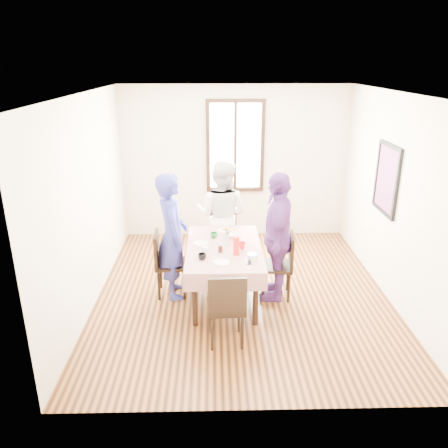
% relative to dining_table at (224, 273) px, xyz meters
% --- Properties ---
extents(ground, '(4.50, 4.50, 0.00)m').
position_rel_dining_table_xyz_m(ground, '(0.26, 0.15, -0.38)').
color(ground, black).
rests_on(ground, ground).
extents(back_wall, '(4.00, 0.00, 4.00)m').
position_rel_dining_table_xyz_m(back_wall, '(0.26, 2.40, 0.98)').
color(back_wall, beige).
rests_on(back_wall, ground).
extents(right_wall, '(0.00, 4.50, 4.50)m').
position_rel_dining_table_xyz_m(right_wall, '(2.26, 0.15, 0.98)').
color(right_wall, beige).
rests_on(right_wall, ground).
extents(window_frame, '(1.02, 0.06, 1.62)m').
position_rel_dining_table_xyz_m(window_frame, '(0.26, 2.38, 1.27)').
color(window_frame, black).
rests_on(window_frame, back_wall).
extents(window_pane, '(0.90, 0.02, 1.50)m').
position_rel_dining_table_xyz_m(window_pane, '(0.26, 2.39, 1.27)').
color(window_pane, white).
rests_on(window_pane, back_wall).
extents(art_poster, '(0.04, 0.76, 0.96)m').
position_rel_dining_table_xyz_m(art_poster, '(2.24, 0.45, 1.18)').
color(art_poster, red).
rests_on(art_poster, right_wall).
extents(dining_table, '(0.86, 1.45, 0.75)m').
position_rel_dining_table_xyz_m(dining_table, '(0.00, 0.00, 0.00)').
color(dining_table, black).
rests_on(dining_table, ground).
extents(tablecloth, '(0.98, 1.57, 0.01)m').
position_rel_dining_table_xyz_m(tablecloth, '(0.00, 0.00, 0.38)').
color(tablecloth, '#5F0002').
rests_on(tablecloth, dining_table).
extents(chair_left, '(0.44, 0.44, 0.91)m').
position_rel_dining_table_xyz_m(chair_left, '(-0.72, 0.14, 0.08)').
color(chair_left, black).
rests_on(chair_left, ground).
extents(chair_right, '(0.47, 0.47, 0.91)m').
position_rel_dining_table_xyz_m(chair_right, '(0.72, 0.05, 0.08)').
color(chair_right, black).
rests_on(chair_right, ground).
extents(chair_far, '(0.46, 0.46, 0.91)m').
position_rel_dining_table_xyz_m(chair_far, '(0.00, 1.00, 0.08)').
color(chair_far, black).
rests_on(chair_far, ground).
extents(chair_near, '(0.44, 0.44, 0.91)m').
position_rel_dining_table_xyz_m(chair_near, '(0.00, -1.00, 0.08)').
color(chair_near, black).
rests_on(chair_near, ground).
extents(person_left, '(0.54, 0.70, 1.73)m').
position_rel_dining_table_xyz_m(person_left, '(-0.70, 0.14, 0.49)').
color(person_left, navy).
rests_on(person_left, ground).
extents(person_far, '(1.00, 0.89, 1.70)m').
position_rel_dining_table_xyz_m(person_far, '(0.00, 0.98, 0.47)').
color(person_far, silver).
rests_on(person_far, ground).
extents(person_right, '(0.62, 1.09, 1.76)m').
position_rel_dining_table_xyz_m(person_right, '(0.70, 0.05, 0.50)').
color(person_right, '#633280').
rests_on(person_right, ground).
extents(mug_black, '(0.12, 0.12, 0.08)m').
position_rel_dining_table_xyz_m(mug_black, '(-0.28, -0.39, 0.43)').
color(mug_black, black).
rests_on(mug_black, tablecloth).
extents(mug_flag, '(0.11, 0.11, 0.09)m').
position_rel_dining_table_xyz_m(mug_flag, '(0.24, -0.07, 0.43)').
color(mug_flag, red).
rests_on(mug_flag, tablecloth).
extents(mug_green, '(0.13, 0.13, 0.08)m').
position_rel_dining_table_xyz_m(mug_green, '(-0.13, 0.32, 0.42)').
color(mug_green, '#0C7226').
rests_on(mug_green, tablecloth).
extents(serving_bowl, '(0.21, 0.21, 0.05)m').
position_rel_dining_table_xyz_m(serving_bowl, '(0.12, 0.34, 0.41)').
color(serving_bowl, white).
rests_on(serving_bowl, tablecloth).
extents(juice_carton, '(0.08, 0.08, 0.24)m').
position_rel_dining_table_xyz_m(juice_carton, '(0.15, -0.25, 0.51)').
color(juice_carton, red).
rests_on(juice_carton, tablecloth).
extents(butter_tub, '(0.12, 0.12, 0.06)m').
position_rel_dining_table_xyz_m(butter_tub, '(0.34, -0.40, 0.42)').
color(butter_tub, white).
rests_on(butter_tub, tablecloth).
extents(jam_jar, '(0.06, 0.06, 0.08)m').
position_rel_dining_table_xyz_m(jam_jar, '(-0.05, -0.17, 0.43)').
color(jam_jar, black).
rests_on(jam_jar, tablecloth).
extents(drinking_glass, '(0.08, 0.08, 0.11)m').
position_rel_dining_table_xyz_m(drinking_glass, '(-0.24, -0.26, 0.44)').
color(drinking_glass, silver).
rests_on(drinking_glass, tablecloth).
extents(smartphone, '(0.07, 0.14, 0.01)m').
position_rel_dining_table_xyz_m(smartphone, '(0.28, -0.49, 0.39)').
color(smartphone, black).
rests_on(smartphone, tablecloth).
extents(flower_vase, '(0.07, 0.07, 0.13)m').
position_rel_dining_table_xyz_m(flower_vase, '(0.04, 0.07, 0.45)').
color(flower_vase, silver).
rests_on(flower_vase, tablecloth).
extents(plate_left, '(0.20, 0.20, 0.01)m').
position_rel_dining_table_xyz_m(plate_left, '(-0.30, 0.11, 0.39)').
color(plate_left, white).
rests_on(plate_left, tablecloth).
extents(plate_far, '(0.20, 0.20, 0.01)m').
position_rel_dining_table_xyz_m(plate_far, '(0.02, 0.58, 0.39)').
color(plate_far, white).
rests_on(plate_far, tablecloth).
extents(plate_near, '(0.20, 0.20, 0.01)m').
position_rel_dining_table_xyz_m(plate_near, '(-0.04, -0.49, 0.39)').
color(plate_near, white).
rests_on(plate_near, tablecloth).
extents(butter_lid, '(0.12, 0.12, 0.01)m').
position_rel_dining_table_xyz_m(butter_lid, '(0.34, -0.40, 0.45)').
color(butter_lid, blue).
rests_on(butter_lid, butter_tub).
extents(flower_bunch, '(0.09, 0.09, 0.10)m').
position_rel_dining_table_xyz_m(flower_bunch, '(0.04, 0.07, 0.57)').
color(flower_bunch, yellow).
rests_on(flower_bunch, flower_vase).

